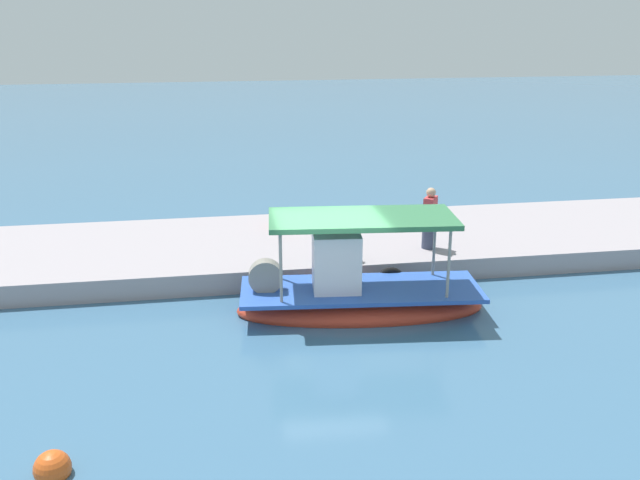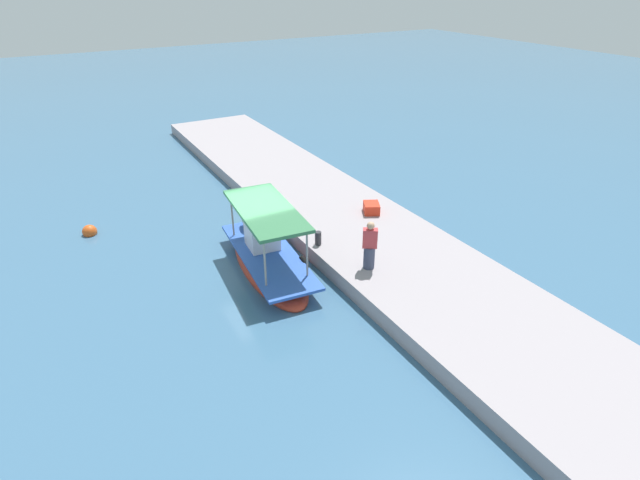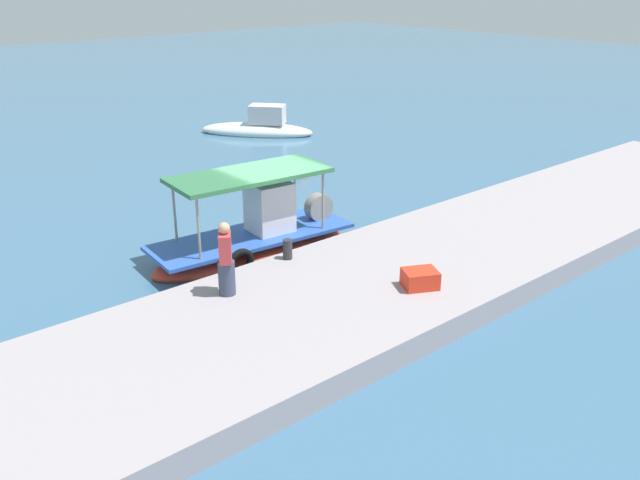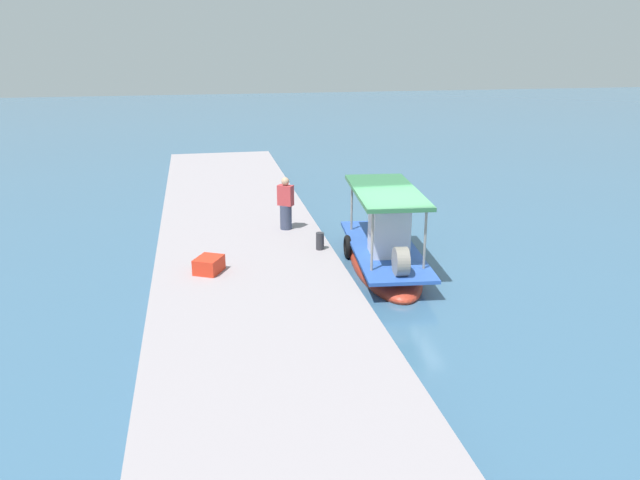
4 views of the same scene
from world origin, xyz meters
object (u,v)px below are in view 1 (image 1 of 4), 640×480
object	(u,v)px
cargo_crate	(290,220)
marker_buoy	(52,469)
fisherman_near_bollard	(430,221)
mooring_bollard	(354,252)
main_fishing_boat	(356,294)

from	to	relation	value
cargo_crate	marker_buoy	xyz separation A→B (m)	(5.01, 10.51, -0.69)
fisherman_near_bollard	mooring_bollard	size ratio (longest dim) A/B	3.35
fisherman_near_bollard	marker_buoy	world-z (taller)	fisherman_near_bollard
fisherman_near_bollard	mooring_bollard	xyz separation A→B (m)	(2.29, 0.70, -0.53)
fisherman_near_bollard	mooring_bollard	bearing A→B (deg)	17.03
main_fishing_boat	fisherman_near_bollard	bearing A→B (deg)	-135.19
fisherman_near_bollard	cargo_crate	world-z (taller)	fisherman_near_bollard
main_fishing_boat	mooring_bollard	world-z (taller)	main_fishing_boat
main_fishing_boat	cargo_crate	distance (m)	5.32
fisherman_near_bollard	marker_buoy	size ratio (longest dim) A/B	2.98
fisherman_near_bollard	main_fishing_boat	bearing A→B (deg)	44.81
mooring_bollard	marker_buoy	bearing A→B (deg)	48.70
main_fishing_boat	mooring_bollard	xyz separation A→B (m)	(-0.34, -1.91, 0.41)
main_fishing_boat	cargo_crate	world-z (taller)	main_fishing_boat
cargo_crate	marker_buoy	bearing A→B (deg)	64.51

